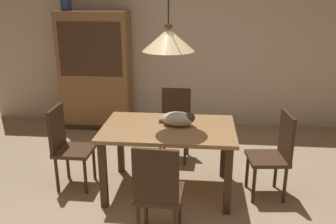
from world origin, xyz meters
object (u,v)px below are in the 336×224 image
at_px(chair_near_front, 158,190).
at_px(book_blue_wide, 67,2).
at_px(book_green_slim, 63,2).
at_px(chair_far_back, 175,121).
at_px(chair_left_side, 67,144).
at_px(hutch_bookcase, 96,73).
at_px(chair_right_side, 275,152).
at_px(pendant_lamp, 168,39).
at_px(cat_sleeping, 179,119).
at_px(dining_table, 168,136).

distance_m(chair_near_front, book_blue_wide, 3.62).
bearing_deg(book_green_slim, book_blue_wide, 0.00).
bearing_deg(chair_far_back, chair_near_front, -90.27).
relative_size(chair_left_side, hutch_bookcase, 0.50).
distance_m(chair_left_side, chair_right_side, 2.26).
xyz_separation_m(chair_far_back, pendant_lamp, (-0.00, -0.88, 1.15)).
distance_m(chair_near_front, hutch_bookcase, 3.15).
relative_size(chair_left_side, book_blue_wide, 3.88).
bearing_deg(chair_far_back, cat_sleeping, -82.87).
xyz_separation_m(chair_right_side, book_blue_wide, (-2.86, 1.94, 1.46)).
relative_size(cat_sleeping, hutch_bookcase, 0.21).
xyz_separation_m(chair_near_front, book_blue_wide, (-1.73, 2.83, 1.46)).
distance_m(cat_sleeping, pendant_lamp, 0.84).
bearing_deg(dining_table, chair_near_front, -90.27).
height_order(chair_near_front, pendant_lamp, pendant_lamp).
relative_size(chair_right_side, hutch_bookcase, 0.50).
distance_m(hutch_bookcase, book_blue_wide, 1.14).
height_order(chair_left_side, chair_right_side, same).
height_order(chair_far_back, book_green_slim, book_green_slim).
relative_size(dining_table, chair_left_side, 1.51).
relative_size(chair_right_side, pendant_lamp, 0.72).
bearing_deg(book_green_slim, hutch_bookcase, -0.20).
height_order(hutch_bookcase, book_blue_wide, book_blue_wide).
bearing_deg(hutch_bookcase, pendant_lamp, -55.22).
xyz_separation_m(cat_sleeping, book_green_slim, (-1.90, 1.90, 1.15)).
bearing_deg(dining_table, chair_far_back, 89.74).
height_order(dining_table, book_green_slim, book_green_slim).
bearing_deg(chair_far_back, book_green_slim, 149.14).
bearing_deg(chair_left_side, chair_near_front, -38.01).
bearing_deg(book_green_slim, chair_left_side, -71.27).
height_order(chair_near_front, cat_sleeping, chair_near_front).
bearing_deg(cat_sleeping, chair_left_side, -177.63).
height_order(chair_left_side, hutch_bookcase, hutch_bookcase).
relative_size(chair_near_front, pendant_lamp, 0.72).
bearing_deg(chair_near_front, book_blue_wide, 121.43).
bearing_deg(book_blue_wide, chair_far_back, -31.68).
bearing_deg(chair_near_front, chair_far_back, 89.73).
xyz_separation_m(chair_far_back, book_green_slim, (-1.79, 1.07, 1.47)).
distance_m(pendant_lamp, book_green_slim, 2.67).
xyz_separation_m(pendant_lamp, book_green_slim, (-1.79, 1.95, 0.32)).
distance_m(chair_right_side, book_green_slim, 3.80).
bearing_deg(chair_near_front, chair_right_side, 38.05).
xyz_separation_m(dining_table, chair_near_front, (-0.00, -0.88, -0.14)).
xyz_separation_m(chair_far_back, book_blue_wide, (-1.74, 1.07, 1.46)).
xyz_separation_m(chair_left_side, chair_far_back, (1.13, 0.88, 0.00)).
bearing_deg(chair_far_back, chair_right_side, -37.75).
relative_size(pendant_lamp, book_blue_wide, 5.42).
bearing_deg(book_blue_wide, chair_right_side, -34.17).
bearing_deg(hutch_bookcase, chair_right_side, -38.03).
relative_size(chair_far_back, book_green_slim, 3.58).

